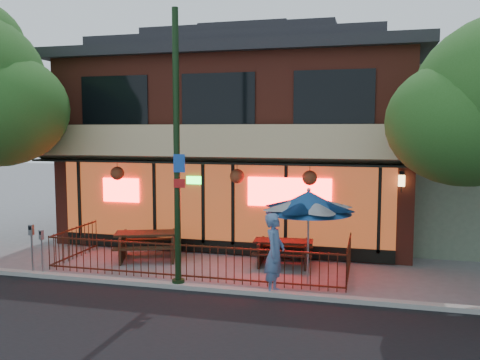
# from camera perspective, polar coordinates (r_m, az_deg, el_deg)

# --- Properties ---
(ground) EXTENTS (80.00, 80.00, 0.00)m
(ground) POSITION_cam_1_polar(r_m,az_deg,el_deg) (13.78, -6.31, -11.35)
(ground) COLOR gray
(ground) RESTS_ON ground
(curb) EXTENTS (80.00, 0.25, 0.12)m
(curb) POSITION_cam_1_polar(r_m,az_deg,el_deg) (13.32, -7.09, -11.71)
(curb) COLOR #999993
(curb) RESTS_ON ground
(restaurant_building) EXTENTS (12.96, 9.49, 8.05)m
(restaurant_building) POSITION_cam_1_polar(r_m,az_deg,el_deg) (19.98, 0.81, 5.98)
(restaurant_building) COLOR maroon
(restaurant_building) RESTS_ON ground
(patio_fence) EXTENTS (8.44, 2.62, 1.00)m
(patio_fence) POSITION_cam_1_polar(r_m,az_deg,el_deg) (14.07, -5.61, -8.33)
(patio_fence) COLOR #3F180D
(patio_fence) RESTS_ON ground
(street_light) EXTENTS (0.43, 0.32, 7.00)m
(street_light) POSITION_cam_1_polar(r_m,az_deg,el_deg) (12.83, -7.09, 1.70)
(street_light) COLOR black
(street_light) RESTS_ON ground
(picnic_table_left) EXTENTS (2.40, 2.12, 0.85)m
(picnic_table_left) POSITION_cam_1_polar(r_m,az_deg,el_deg) (16.14, -10.27, -6.81)
(picnic_table_left) COLOR #352113
(picnic_table_left) RESTS_ON ground
(picnic_table_right) EXTENTS (1.84, 1.47, 0.74)m
(picnic_table_right) POSITION_cam_1_polar(r_m,az_deg,el_deg) (15.33, 4.89, -7.69)
(picnic_table_right) COLOR black
(picnic_table_right) RESTS_ON ground
(patio_umbrella) EXTENTS (2.22, 2.22, 2.53)m
(patio_umbrella) POSITION_cam_1_polar(r_m,az_deg,el_deg) (13.23, 7.71, -2.48)
(patio_umbrella) COLOR gray
(patio_umbrella) RESTS_ON ground
(pedestrian) EXTENTS (0.54, 0.77, 2.01)m
(pedestrian) POSITION_cam_1_polar(r_m,az_deg,el_deg) (12.59, 3.91, -8.24)
(pedestrian) COLOR #506FA0
(pedestrian) RESTS_ON ground
(parking_meter_near) EXTENTS (0.14, 0.13, 1.29)m
(parking_meter_near) POSITION_cam_1_polar(r_m,az_deg,el_deg) (15.08, -21.38, -6.80)
(parking_meter_near) COLOR #92949A
(parking_meter_near) RESTS_ON ground
(parking_meter_far) EXTENTS (0.13, 0.12, 1.42)m
(parking_meter_far) POSITION_cam_1_polar(r_m,az_deg,el_deg) (15.25, -22.35, -6.35)
(parking_meter_far) COLOR gray
(parking_meter_far) RESTS_ON ground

